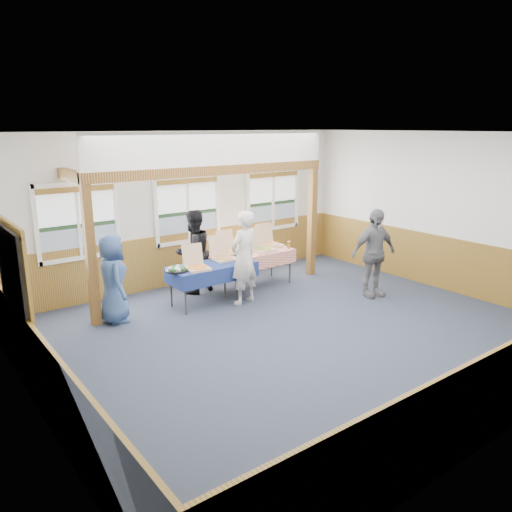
{
  "coord_description": "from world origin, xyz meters",
  "views": [
    {
      "loc": [
        -5.11,
        -5.73,
        3.31
      ],
      "look_at": [
        -0.05,
        1.0,
        1.1
      ],
      "focal_mm": 35.0,
      "sensor_mm": 36.0,
      "label": 1
    }
  ],
  "objects": [
    {
      "name": "woman_white",
      "position": [
        0.15,
        1.64,
        0.9
      ],
      "size": [
        0.73,
        0.56,
        1.79
      ],
      "primitive_type": "imported",
      "rotation": [
        0.0,
        0.0,
        3.36
      ],
      "color": "silver",
      "rests_on": "floor"
    },
    {
      "name": "window_left",
      "position": [
        -2.3,
        3.46,
        1.68
      ],
      "size": [
        1.56,
        0.1,
        1.46
      ],
      "color": "white",
      "rests_on": "wall_back"
    },
    {
      "name": "wall_back",
      "position": [
        0.0,
        3.5,
        1.6
      ],
      "size": [
        8.0,
        0.0,
        8.0
      ],
      "primitive_type": "plane",
      "rotation": [
        1.57,
        0.0,
        0.0
      ],
      "color": "silver",
      "rests_on": "floor"
    },
    {
      "name": "window_right",
      "position": [
        2.3,
        3.46,
        1.68
      ],
      "size": [
        1.56,
        0.1,
        1.46
      ],
      "color": "white",
      "rests_on": "wall_back"
    },
    {
      "name": "pizza_box_a",
      "position": [
        -0.7,
        1.93,
        0.82
      ],
      "size": [
        0.46,
        0.53,
        0.43
      ],
      "rotation": [
        0.0,
        0.0,
        -0.13
      ],
      "color": "#D3B18D",
      "rests_on": "table_left"
    },
    {
      "name": "post_right",
      "position": [
        2.5,
        2.3,
        1.2
      ],
      "size": [
        0.15,
        0.15,
        2.4
      ],
      "primitive_type": "cube",
      "color": "#552812",
      "rests_on": "floor"
    },
    {
      "name": "veggie_tray",
      "position": [
        -1.06,
        2.04,
        0.79
      ],
      "size": [
        0.42,
        0.42,
        0.09
      ],
      "color": "black",
      "rests_on": "table_left"
    },
    {
      "name": "pizza_box_d",
      "position": [
        0.49,
        2.58,
        0.82
      ],
      "size": [
        0.41,
        0.5,
        0.44
      ],
      "rotation": [
        0.0,
        0.0,
        0.0
      ],
      "color": "#D3B18D",
      "rests_on": "table_right"
    },
    {
      "name": "woman_black",
      "position": [
        -0.28,
        2.78,
        0.85
      ],
      "size": [
        0.91,
        0.76,
        1.7
      ],
      "primitive_type": "imported",
      "rotation": [
        0.0,
        0.0,
        3.29
      ],
      "color": "black",
      "rests_on": "floor"
    },
    {
      "name": "wainscot_right",
      "position": [
        3.98,
        0.0,
        0.55
      ],
      "size": [
        0.05,
        6.98,
        1.1
      ],
      "primitive_type": "cube",
      "color": "brown",
      "rests_on": "floor"
    },
    {
      "name": "cross_beam",
      "position": [
        0.0,
        2.3,
        2.49
      ],
      "size": [
        5.15,
        0.18,
        0.18
      ],
      "primitive_type": "cube",
      "color": "#552812",
      "rests_on": "post_left"
    },
    {
      "name": "pizza_box_b",
      "position": [
        0.04,
        2.2,
        0.82
      ],
      "size": [
        0.41,
        0.49,
        0.42
      ],
      "rotation": [
        0.0,
        0.0,
        -0.05
      ],
      "color": "#D3B18D",
      "rests_on": "table_left"
    },
    {
      "name": "person_grey",
      "position": [
        2.44,
        0.45,
        0.88
      ],
      "size": [
        1.09,
        0.6,
        1.76
      ],
      "primitive_type": "imported",
      "rotation": [
        0.0,
        0.0,
        -0.17
      ],
      "color": "slate",
      "rests_on": "floor"
    },
    {
      "name": "window_mid",
      "position": [
        0.0,
        3.46,
        1.68
      ],
      "size": [
        1.56,
        0.1,
        1.46
      ],
      "color": "white",
      "rests_on": "wall_back"
    },
    {
      "name": "wainscot_left",
      "position": [
        -3.98,
        0.0,
        0.55
      ],
      "size": [
        0.05,
        6.98,
        1.1
      ],
      "primitive_type": "cube",
      "color": "brown",
      "rests_on": "floor"
    },
    {
      "name": "wainscot_front",
      "position": [
        0.0,
        -3.48,
        0.55
      ],
      "size": [
        7.98,
        0.05,
        1.1
      ],
      "primitive_type": "cube",
      "color": "brown",
      "rests_on": "floor"
    },
    {
      "name": "drink_glass",
      "position": [
        1.69,
        2.14,
        0.83
      ],
      "size": [
        0.07,
        0.07,
        0.15
      ],
      "primitive_type": "cylinder",
      "color": "#8C5B17",
      "rests_on": "table_right"
    },
    {
      "name": "man_blue",
      "position": [
        -2.18,
        2.23,
        0.77
      ],
      "size": [
        0.6,
        0.82,
        1.55
      ],
      "primitive_type": "imported",
      "rotation": [
        0.0,
        0.0,
        1.43
      ],
      "color": "#324D7F",
      "rests_on": "floor"
    },
    {
      "name": "pizza_box_e",
      "position": [
        1.08,
        2.31,
        0.83
      ],
      "size": [
        0.47,
        0.56,
        0.47
      ],
      "rotation": [
        0.0,
        0.0,
        0.08
      ],
      "color": "#D3B18D",
      "rests_on": "table_right"
    },
    {
      "name": "cased_opening",
      "position": [
        -3.96,
        0.9,
        1.05
      ],
      "size": [
        0.06,
        1.3,
        2.1
      ],
      "primitive_type": "cube",
      "color": "#323232",
      "rests_on": "wall_left"
    },
    {
      "name": "wall_left",
      "position": [
        -4.0,
        0.0,
        1.6
      ],
      "size": [
        0.0,
        8.0,
        8.0
      ],
      "primitive_type": "plane",
      "rotation": [
        1.57,
        0.0,
        1.57
      ],
      "color": "silver",
      "rests_on": "floor"
    },
    {
      "name": "wall_right",
      "position": [
        4.0,
        0.0,
        1.6
      ],
      "size": [
        0.0,
        8.0,
        8.0
      ],
      "primitive_type": "plane",
      "rotation": [
        1.57,
        0.0,
        -1.57
      ],
      "color": "silver",
      "rests_on": "floor"
    },
    {
      "name": "pizza_box_c",
      "position": [
        0.09,
        2.29,
        0.82
      ],
      "size": [
        0.39,
        0.48,
        0.42
      ],
      "rotation": [
        0.0,
        0.0,
        -0.02
      ],
      "color": "#D3B18D",
      "rests_on": "table_right"
    },
    {
      "name": "table_right",
      "position": [
        0.84,
        2.39,
        0.7
      ],
      "size": [
        2.0,
        1.29,
        0.76
      ],
      "rotation": [
        0.0,
        0.0,
        0.26
      ],
      "color": "#323232",
      "rests_on": "floor"
    },
    {
      "name": "table_left",
      "position": [
        -0.31,
        2.04,
        0.69
      ],
      "size": [
        1.82,
        1.39,
        0.76
      ],
      "rotation": [
        0.0,
        0.0,
        0.4
      ],
      "color": "#323232",
      "rests_on": "floor"
    },
    {
      "name": "ceiling",
      "position": [
        0.0,
        0.0,
        3.2
      ],
      "size": [
        8.0,
        8.0,
        0.0
      ],
      "primitive_type": "plane",
      "rotation": [
        3.14,
        0.0,
        0.0
      ],
      "color": "white",
      "rests_on": "wall_back"
    },
    {
      "name": "pizza_box_f",
      "position": [
        1.49,
        2.53,
        0.83
      ],
      "size": [
        0.44,
        0.54,
        0.47
      ],
      "rotation": [
        0.0,
        0.0,
        -0.03
      ],
      "color": "#D3B18D",
      "rests_on": "table_right"
    },
    {
      "name": "post_left",
      "position": [
        -2.5,
        2.3,
        1.2
      ],
      "size": [
        0.15,
        0.15,
        2.4
      ],
      "primitive_type": "cube",
      "color": "#552812",
      "rests_on": "floor"
    },
    {
      "name": "wainscot_back",
      "position": [
        0.0,
        3.48,
        0.55
      ],
      "size": [
        7.98,
        0.05,
        1.1
      ],
      "primitive_type": "cube",
      "color": "brown",
      "rests_on": "floor"
    },
    {
      "name": "floor",
      "position": [
        0.0,
        0.0,
        0.0
      ],
      "size": [
        8.0,
        8.0,
        0.0
      ],
      "primitive_type": "plane",
      "color": "#262E3E",
      "rests_on": "ground"
    }
  ]
}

